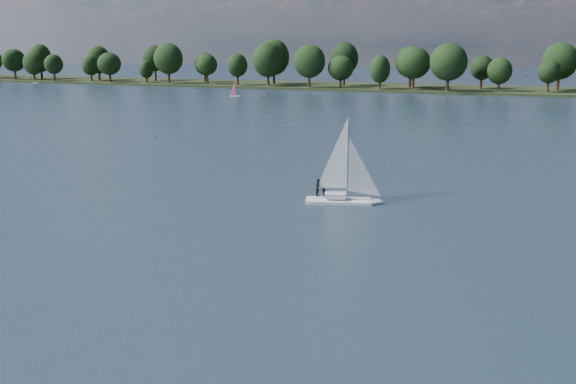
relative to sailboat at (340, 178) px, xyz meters
The scene contains 6 objects.
ground 54.86m from the sailboat, 87.98° to the left, with size 700.00×700.00×0.00m, color #233342.
far_shore 166.80m from the sailboat, 89.34° to the left, with size 660.00×40.00×1.50m, color black.
sailboat is the anchor object (origin of this frame).
dinghy_pink 133.48m from the sailboat, 121.20° to the left, with size 3.28×1.75×4.97m.
pontoon 227.83m from the sailboat, 140.04° to the left, with size 4.00×2.00×0.50m, color #595C5E.
treeline 162.55m from the sailboat, 90.72° to the left, with size 562.59×74.14×18.18m.
Camera 1 is at (16.04, -11.27, 14.57)m, focal length 40.00 mm.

